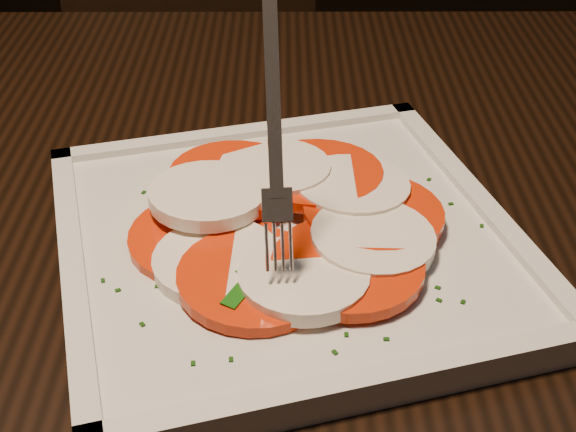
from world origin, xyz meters
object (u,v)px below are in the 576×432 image
at_px(chair, 202,74).
at_px(fork, 273,127).
at_px(plate, 288,243).
at_px(table, 176,301).

distance_m(chair, fork, 0.87).
xyz_separation_m(chair, plate, (0.18, -0.76, 0.22)).
bearing_deg(chair, fork, -93.27).
bearing_deg(table, plate, -31.10).
bearing_deg(plate, table, 148.90).
bearing_deg(plate, fork, -102.19).
height_order(chair, fork, fork).
xyz_separation_m(plate, fork, (-0.01, -0.03, 0.11)).
height_order(chair, plate, chair).
relative_size(table, plate, 4.10).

